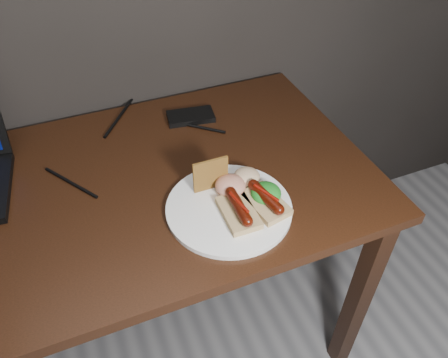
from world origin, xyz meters
name	(u,v)px	position (x,y,z in m)	size (l,w,h in m)	color
desk	(96,221)	(0.00, 1.38, 0.66)	(1.40, 0.70, 0.75)	#32180C
hard_drive	(191,116)	(0.33, 1.59, 0.76)	(0.13, 0.07, 0.02)	black
desk_cables	(74,158)	(-0.01, 1.53, 0.75)	(0.85, 0.41, 0.01)	black
plate	(229,208)	(0.29, 1.21, 0.76)	(0.29, 0.29, 0.01)	white
bread_sausage_center	(239,210)	(0.30, 1.18, 0.78)	(0.07, 0.12, 0.04)	tan
bread_sausage_right	(265,200)	(0.37, 1.18, 0.78)	(0.09, 0.13, 0.04)	tan
crispbread	(211,175)	(0.28, 1.28, 0.80)	(0.09, 0.01, 0.09)	olive
salad_greens	(266,193)	(0.38, 1.20, 0.78)	(0.07, 0.07, 0.04)	#115915
salsa_mound	(230,185)	(0.31, 1.26, 0.78)	(0.07, 0.07, 0.04)	#A81018
coleslaw_mound	(247,177)	(0.36, 1.27, 0.78)	(0.06, 0.06, 0.04)	beige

